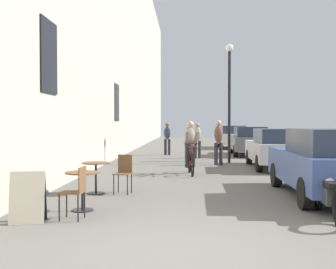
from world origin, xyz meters
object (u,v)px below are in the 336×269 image
(cyclist_on_bicycle, at_px, (191,149))
(pedestrian_far, at_px, (197,138))
(cafe_chair_mid_toward_street, at_px, (124,171))
(sandwich_board_sign, at_px, (28,197))
(pedestrian_furthest, at_px, (167,137))
(parked_car_nearest, at_px, (327,162))
(parked_car_third, at_px, (249,141))
(cafe_chair_near_toward_street, at_px, (76,189))
(cafe_table_mid, at_px, (96,171))
(parked_motorcycle, at_px, (328,194))
(cafe_table_near, at_px, (82,183))
(pedestrian_mid, at_px, (189,140))
(pedestrian_near, at_px, (218,140))
(parked_car_fourth, at_px, (232,137))
(street_lamp, at_px, (229,88))
(parked_car_second, at_px, (275,148))

(cyclist_on_bicycle, distance_m, pedestrian_far, 6.08)
(cafe_chair_mid_toward_street, bearing_deg, pedestrian_far, 78.48)
(sandwich_board_sign, distance_m, pedestrian_furthest, 14.74)
(parked_car_nearest, bearing_deg, pedestrian_furthest, 108.25)
(cafe_chair_mid_toward_street, xyz_separation_m, parked_car_third, (4.69, 11.66, 0.24))
(cafe_chair_near_toward_street, xyz_separation_m, pedestrian_far, (2.40, 12.46, 0.42))
(cafe_table_mid, distance_m, parked_motorcycle, 5.04)
(cafe_chair_mid_toward_street, bearing_deg, cafe_table_near, -103.79)
(cafe_chair_near_toward_street, bearing_deg, pedestrian_mid, 79.61)
(pedestrian_near, bearing_deg, pedestrian_far, 102.75)
(pedestrian_mid, bearing_deg, parked_car_fourth, 72.97)
(pedestrian_far, relative_size, street_lamp, 0.34)
(pedestrian_furthest, height_order, parked_car_nearest, pedestrian_furthest)
(cafe_table_near, xyz_separation_m, pedestrian_near, (3.20, 8.55, 0.47))
(cafe_table_near, bearing_deg, parked_motorcycle, -4.93)
(parked_car_third, relative_size, parked_car_fourth, 0.99)
(cafe_chair_mid_toward_street, distance_m, pedestrian_near, 7.17)
(pedestrian_far, bearing_deg, street_lamp, -61.29)
(cafe_table_mid, xyz_separation_m, parked_motorcycle, (4.52, -2.24, -0.12))
(sandwich_board_sign, bearing_deg, parked_motorcycle, 6.30)
(sandwich_board_sign, height_order, street_lamp, street_lamp)
(parked_car_second, bearing_deg, cafe_table_near, -124.80)
(cafe_chair_mid_toward_street, bearing_deg, pedestrian_furthest, 87.59)
(parked_car_nearest, height_order, parked_car_second, parked_car_nearest)
(sandwich_board_sign, height_order, parked_car_second, parked_car_second)
(cafe_chair_near_toward_street, relative_size, pedestrian_mid, 0.55)
(parked_car_nearest, bearing_deg, cafe_chair_near_toward_street, -155.68)
(cafe_table_near, bearing_deg, pedestrian_near, 69.46)
(cafe_chair_near_toward_street, xyz_separation_m, cafe_chair_mid_toward_street, (0.40, 2.64, 0.00))
(parked_car_third, bearing_deg, sandwich_board_sign, -111.87)
(parked_car_third, distance_m, parked_car_fourth, 6.13)
(street_lamp, bearing_deg, parked_motorcycle, -86.31)
(parked_car_second, relative_size, parked_car_fourth, 0.97)
(pedestrian_far, distance_m, parked_car_second, 5.10)
(pedestrian_near, distance_m, parked_car_nearest, 7.26)
(parked_car_nearest, bearing_deg, cafe_chair_mid_toward_street, 174.72)
(pedestrian_near, relative_size, pedestrian_furthest, 1.05)
(parked_car_nearest, bearing_deg, cyclist_on_bicycle, 124.92)
(pedestrian_mid, distance_m, parked_car_fourth, 10.05)
(cyclist_on_bicycle, relative_size, pedestrian_mid, 1.10)
(parked_car_third, bearing_deg, pedestrian_mid, -131.75)
(parked_car_second, height_order, parked_car_third, parked_car_third)
(cafe_chair_mid_toward_street, distance_m, parked_car_third, 12.57)
(cafe_table_mid, bearing_deg, parked_motorcycle, -26.35)
(sandwich_board_sign, bearing_deg, parked_car_third, 68.13)
(cafe_table_mid, distance_m, pedestrian_near, 7.50)
(cafe_chair_near_toward_street, height_order, parked_car_nearest, parked_car_nearest)
(cafe_chair_near_toward_street, relative_size, cafe_table_mid, 1.24)
(cafe_chair_mid_toward_street, height_order, pedestrian_near, pedestrian_near)
(parked_motorcycle, bearing_deg, cyclist_on_bicycle, 110.59)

